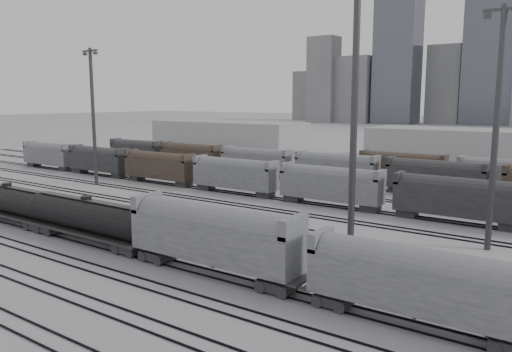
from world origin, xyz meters
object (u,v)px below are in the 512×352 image
Objects in this scene: hopper_car_a at (213,233)px; hopper_car_b at (417,280)px; tank_car_a at (8,201)px; tank_car_b at (87,217)px; light_mast_c at (354,105)px.

hopper_car_b is at bearing 0.00° from hopper_car_a.
hopper_car_a reaches higher than tank_car_a.
tank_car_a is at bearing -180.00° from tank_car_b.
tank_car_a is at bearing -180.00° from hopper_car_a.
hopper_car_a is (32.57, 0.00, 1.00)m from tank_car_a.
tank_car_b is (15.49, 0.00, 0.07)m from tank_car_a.
light_mast_c reaches higher than tank_car_b.
tank_car_a is 0.97× the size of tank_car_b.
hopper_car_b is (34.43, 0.00, 0.52)m from tank_car_b.
tank_car_b reaches higher than tank_car_a.
hopper_car_b is at bearing -52.94° from light_mast_c.
hopper_car_b is 22.11m from light_mast_c.
tank_car_b is 34.44m from hopper_car_b.
light_mast_c is at bearing 69.10° from hopper_car_a.
light_mast_c reaches higher than hopper_car_a.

